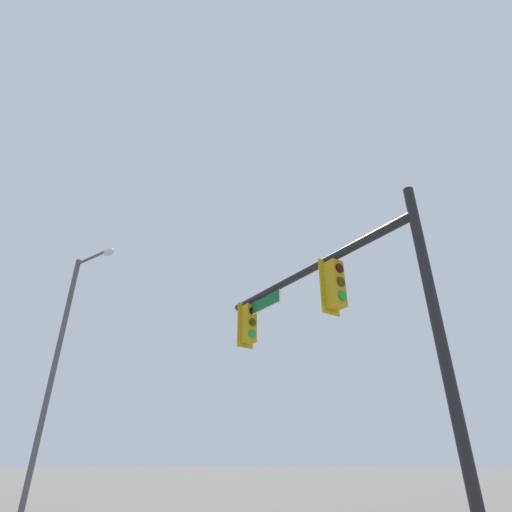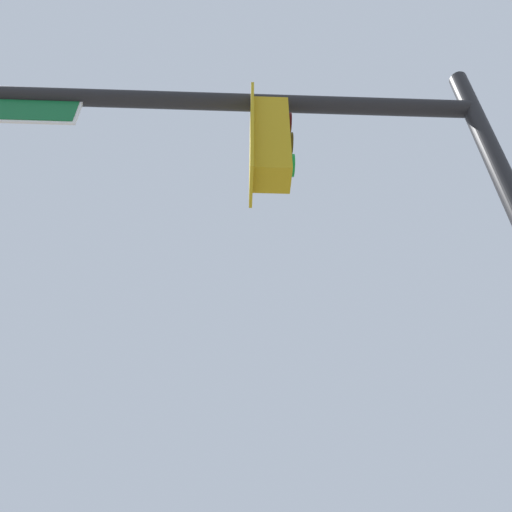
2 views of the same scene
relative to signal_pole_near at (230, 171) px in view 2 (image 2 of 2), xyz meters
The scene contains 1 object.
signal_pole_near is the anchor object (origin of this frame).
Camera 2 is at (-2.10, -6.01, 1.39)m, focal length 35.00 mm.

